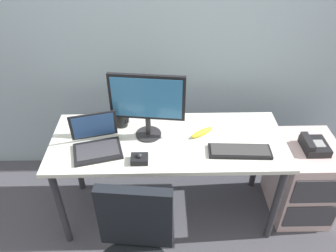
# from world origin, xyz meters

# --- Properties ---
(ground_plane) EXTENTS (8.00, 8.00, 0.00)m
(ground_plane) POSITION_xyz_m (0.00, 0.00, 0.00)
(ground_plane) COLOR #45444C
(back_wall) EXTENTS (6.00, 0.10, 2.80)m
(back_wall) POSITION_xyz_m (0.00, 0.67, 1.40)
(back_wall) COLOR #95AAB7
(back_wall) RESTS_ON ground
(desk) EXTENTS (1.63, 0.65, 0.74)m
(desk) POSITION_xyz_m (0.00, 0.00, 0.66)
(desk) COLOR silver
(desk) RESTS_ON ground
(file_cabinet) EXTENTS (0.42, 0.53, 0.64)m
(file_cabinet) POSITION_xyz_m (1.05, 0.02, 0.32)
(file_cabinet) COLOR beige
(file_cabinet) RESTS_ON ground
(desk_phone) EXTENTS (0.17, 0.20, 0.09)m
(desk_phone) POSITION_xyz_m (1.04, 0.00, 0.67)
(desk_phone) COLOR black
(desk_phone) RESTS_ON file_cabinet
(monitor_main) EXTENTS (0.50, 0.18, 0.47)m
(monitor_main) POSITION_xyz_m (-0.14, 0.06, 1.02)
(monitor_main) COLOR #262628
(monitor_main) RESTS_ON desk
(keyboard) EXTENTS (0.42, 0.16, 0.03)m
(keyboard) POSITION_xyz_m (0.47, -0.14, 0.76)
(keyboard) COLOR black
(keyboard) RESTS_ON desk
(laptop) EXTENTS (0.37, 0.33, 0.24)m
(laptop) POSITION_xyz_m (-0.48, -0.08, 0.80)
(laptop) COLOR black
(laptop) RESTS_ON desk
(trackball_mouse) EXTENTS (0.11, 0.09, 0.07)m
(trackball_mouse) POSITION_xyz_m (-0.19, -0.21, 0.77)
(trackball_mouse) COLOR black
(trackball_mouse) RESTS_ON desk
(coffee_mug) EXTENTS (0.10, 0.09, 0.12)m
(coffee_mug) POSITION_xyz_m (-0.33, 0.18, 0.80)
(coffee_mug) COLOR black
(coffee_mug) RESTS_ON desk
(banana) EXTENTS (0.18, 0.14, 0.04)m
(banana) POSITION_xyz_m (0.24, 0.05, 0.76)
(banana) COLOR yellow
(banana) RESTS_ON desk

